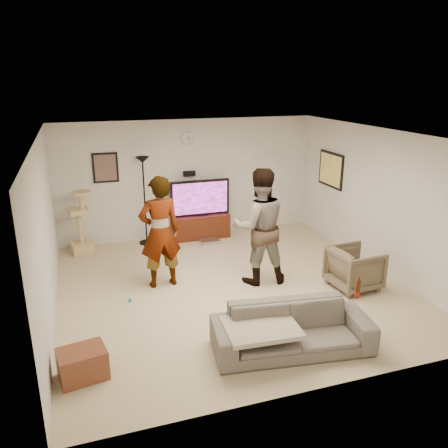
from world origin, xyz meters
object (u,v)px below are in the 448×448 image
object	(u,v)px
floor_lamp	(145,201)
cat_tree	(79,222)
side_table	(83,364)
person_left	(160,232)
person_right	(259,227)
tv	(200,198)
sofa	(292,329)
armchair	(355,268)
tv_stand	(200,226)
beer_bottle	(358,289)

from	to	relation	value
floor_lamp	cat_tree	world-z (taller)	floor_lamp
side_table	person_left	bearing A→B (deg)	58.03
person_right	tv	bearing A→B (deg)	-75.19
sofa	armchair	world-z (taller)	armchair
cat_tree	sofa	size ratio (longest dim) A/B	0.63
floor_lamp	person_left	bearing A→B (deg)	-92.00
armchair	person_left	bearing A→B (deg)	66.17
floor_lamp	sofa	xyz separation A→B (m)	(1.14, -4.46, -0.61)
tv_stand	person_right	size ratio (longest dim) A/B	0.62
sofa	person_left	bearing A→B (deg)	124.57
armchair	side_table	world-z (taller)	armchair
tv	cat_tree	world-z (taller)	tv
armchair	side_table	size ratio (longest dim) A/B	1.41
person_right	beer_bottle	world-z (taller)	person_right
cat_tree	sofa	xyz separation A→B (m)	(2.44, -4.35, -0.33)
person_left	armchair	xyz separation A→B (m)	(2.98, -1.09, -0.59)
beer_bottle	armchair	world-z (taller)	beer_bottle
floor_lamp	armchair	distance (m)	4.34
person_right	armchair	distance (m)	1.70
sofa	floor_lamp	bearing A→B (deg)	112.00
beer_bottle	person_right	bearing A→B (deg)	105.19
tv_stand	beer_bottle	world-z (taller)	beer_bottle
beer_bottle	person_left	bearing A→B (deg)	131.72
floor_lamp	beer_bottle	xyz separation A→B (m)	(2.06, -4.46, -0.20)
tv_stand	floor_lamp	size ratio (longest dim) A/B	0.67
side_table	person_right	bearing A→B (deg)	31.38
sofa	tv_stand	bearing A→B (deg)	97.36
beer_bottle	side_table	xyz separation A→B (m)	(-3.46, 0.25, -0.53)
beer_bottle	armchair	bearing A→B (deg)	56.68
person_right	beer_bottle	size ratio (longest dim) A/B	7.82
beer_bottle	cat_tree	bearing A→B (deg)	127.68
floor_lamp	armchair	world-z (taller)	floor_lamp
floor_lamp	side_table	distance (m)	4.50
person_right	floor_lamp	bearing A→B (deg)	-51.49
person_right	armchair	world-z (taller)	person_right
person_right	sofa	distance (m)	2.17
person_left	tv	bearing A→B (deg)	-125.48
cat_tree	person_right	world-z (taller)	person_right
floor_lamp	armchair	xyz separation A→B (m)	(2.91, -3.16, -0.56)
tv	beer_bottle	size ratio (longest dim) A/B	5.10
tv	beer_bottle	bearing A→B (deg)	-78.69
armchair	tv_stand	bearing A→B (deg)	25.16
sofa	beer_bottle	xyz separation A→B (m)	(0.92, 0.00, 0.42)
person_right	armchair	size ratio (longest dim) A/B	2.60
cat_tree	floor_lamp	bearing A→B (deg)	4.98
beer_bottle	armchair	size ratio (longest dim) A/B	0.33
person_left	person_right	xyz separation A→B (m)	(1.58, -0.36, 0.05)
person_right	armchair	xyz separation A→B (m)	(1.40, -0.73, -0.63)
tv_stand	sofa	bearing A→B (deg)	-90.38
tv	floor_lamp	world-z (taller)	floor_lamp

